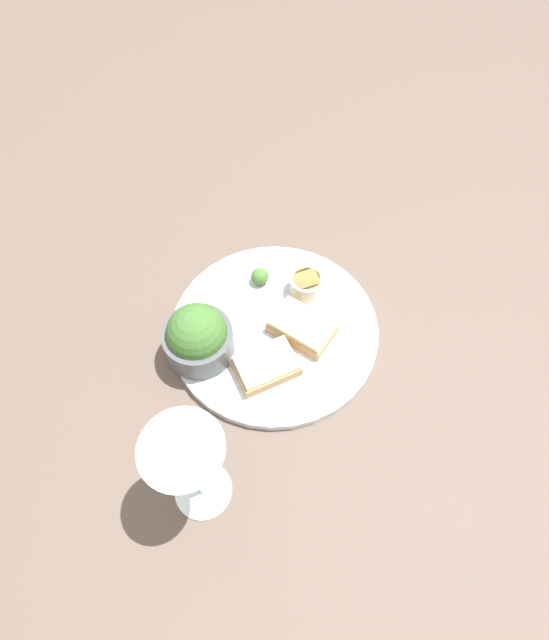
{
  "coord_description": "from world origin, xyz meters",
  "views": [
    {
      "loc": [
        0.01,
        -0.36,
        0.63
      ],
      "look_at": [
        0.0,
        0.0,
        0.03
      ],
      "focal_mm": 28.0,
      "sensor_mm": 36.0,
      "label": 1
    }
  ],
  "objects_px": {
    "salad_bowl": "(198,337)",
    "wine_glass": "(189,463)",
    "cheese_toast_near": "(302,327)",
    "sauce_ramekin": "(306,284)",
    "cheese_toast_far": "(266,366)"
  },
  "relations": [
    {
      "from": "wine_glass",
      "to": "cheese_toast_far",
      "type": "bearing_deg",
      "value": 65.76
    },
    {
      "from": "sauce_ramekin",
      "to": "wine_glass",
      "type": "xyz_separation_m",
      "value": [
        -0.12,
        -0.29,
        0.09
      ]
    },
    {
      "from": "cheese_toast_near",
      "to": "wine_glass",
      "type": "xyz_separation_m",
      "value": [
        -0.12,
        -0.22,
        0.09
      ]
    },
    {
      "from": "cheese_toast_near",
      "to": "wine_glass",
      "type": "bearing_deg",
      "value": -118.45
    },
    {
      "from": "salad_bowl",
      "to": "cheese_toast_far",
      "type": "height_order",
      "value": "salad_bowl"
    },
    {
      "from": "cheese_toast_far",
      "to": "wine_glass",
      "type": "xyz_separation_m",
      "value": [
        -0.07,
        -0.16,
        0.09
      ]
    },
    {
      "from": "sauce_ramekin",
      "to": "wine_glass",
      "type": "distance_m",
      "value": 0.33
    },
    {
      "from": "salad_bowl",
      "to": "sauce_ramekin",
      "type": "relative_size",
      "value": 1.92
    },
    {
      "from": "cheese_toast_near",
      "to": "wine_glass",
      "type": "height_order",
      "value": "wine_glass"
    },
    {
      "from": "salad_bowl",
      "to": "cheese_toast_near",
      "type": "bearing_deg",
      "value": 13.36
    },
    {
      "from": "salad_bowl",
      "to": "wine_glass",
      "type": "distance_m",
      "value": 0.2
    },
    {
      "from": "sauce_ramekin",
      "to": "cheese_toast_near",
      "type": "bearing_deg",
      "value": -94.73
    },
    {
      "from": "sauce_ramekin",
      "to": "cheese_toast_far",
      "type": "height_order",
      "value": "sauce_ramekin"
    },
    {
      "from": "salad_bowl",
      "to": "sauce_ramekin",
      "type": "height_order",
      "value": "salad_bowl"
    },
    {
      "from": "salad_bowl",
      "to": "cheese_toast_near",
      "type": "relative_size",
      "value": 0.92
    }
  ]
}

